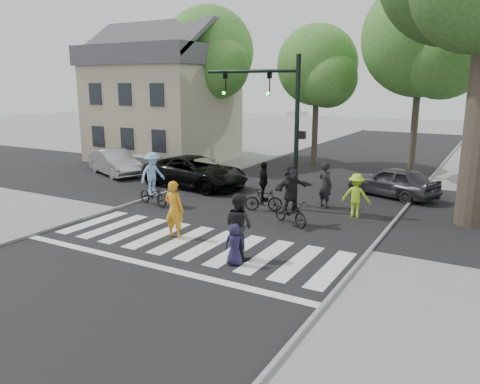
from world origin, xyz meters
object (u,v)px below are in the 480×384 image
(cyclist_right, at_px, (291,198))
(car_grey, at_px, (393,182))
(pedestrian_child, at_px, (235,245))
(pedestrian_woman, at_px, (174,209))
(pedestrian_adult, at_px, (239,226))
(cyclist_left, at_px, (153,183))
(car_suv, at_px, (196,172))
(cyclist_mid, at_px, (264,191))
(car_silver, at_px, (115,162))
(traffic_signal, at_px, (277,110))

(cyclist_right, distance_m, car_grey, 6.54)
(pedestrian_child, bearing_deg, pedestrian_woman, -38.64)
(pedestrian_adult, bearing_deg, cyclist_left, -15.88)
(pedestrian_adult, height_order, car_suv, pedestrian_adult)
(pedestrian_child, height_order, car_grey, car_grey)
(cyclist_mid, relative_size, car_silver, 0.47)
(cyclist_right, bearing_deg, pedestrian_adult, -90.25)
(pedestrian_woman, height_order, cyclist_mid, cyclist_mid)
(pedestrian_child, relative_size, cyclist_mid, 0.60)
(cyclist_right, bearing_deg, car_suv, 151.84)
(traffic_signal, bearing_deg, cyclist_mid, -102.46)
(pedestrian_child, height_order, car_suv, car_suv)
(pedestrian_adult, bearing_deg, cyclist_right, -76.35)
(pedestrian_adult, distance_m, car_suv, 9.71)
(cyclist_left, xyz_separation_m, car_grey, (8.28, 6.41, -0.27))
(cyclist_left, xyz_separation_m, cyclist_right, (6.03, 0.28, 0.03))
(cyclist_mid, relative_size, car_grey, 0.49)
(cyclist_left, bearing_deg, cyclist_right, 2.68)
(car_suv, bearing_deg, pedestrian_adult, -132.14)
(pedestrian_child, xyz_separation_m, cyclist_right, (-0.19, 4.29, 0.39))
(traffic_signal, height_order, pedestrian_adult, traffic_signal)
(traffic_signal, bearing_deg, car_silver, 169.74)
(pedestrian_woman, xyz_separation_m, pedestrian_child, (2.92, -1.11, -0.36))
(traffic_signal, height_order, car_suv, traffic_signal)
(cyclist_left, distance_m, cyclist_right, 6.03)
(car_suv, bearing_deg, pedestrian_woman, -144.59)
(car_silver, bearing_deg, car_suv, -70.46)
(pedestrian_woman, bearing_deg, car_suv, -62.13)
(cyclist_mid, height_order, car_suv, cyclist_mid)
(cyclist_mid, bearing_deg, pedestrian_woman, -103.86)
(car_suv, bearing_deg, cyclist_right, -112.32)
(pedestrian_woman, relative_size, car_grey, 0.47)
(cyclist_right, xyz_separation_m, car_grey, (2.26, 6.13, -0.30))
(pedestrian_woman, distance_m, car_silver, 11.75)
(traffic_signal, height_order, cyclist_mid, traffic_signal)
(pedestrian_child, distance_m, cyclist_right, 4.31)
(cyclist_left, height_order, cyclist_mid, cyclist_left)
(pedestrian_woman, distance_m, car_grey, 10.56)
(pedestrian_child, distance_m, pedestrian_adult, 0.70)
(cyclist_right, height_order, car_silver, cyclist_right)
(pedestrian_woman, xyz_separation_m, car_suv, (-3.78, 6.66, -0.20))
(cyclist_left, height_order, car_suv, cyclist_left)
(pedestrian_woman, bearing_deg, car_grey, -119.88)
(pedestrian_woman, xyz_separation_m, pedestrian_adult, (2.71, -0.54, 0.01))
(pedestrian_woman, distance_m, cyclist_right, 4.19)
(car_suv, relative_size, car_grey, 1.34)
(cyclist_right, xyz_separation_m, car_silver, (-12.15, 3.85, -0.29))
(car_suv, distance_m, car_grey, 9.16)
(traffic_signal, relative_size, car_silver, 1.42)
(cyclist_right, relative_size, car_silver, 0.52)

